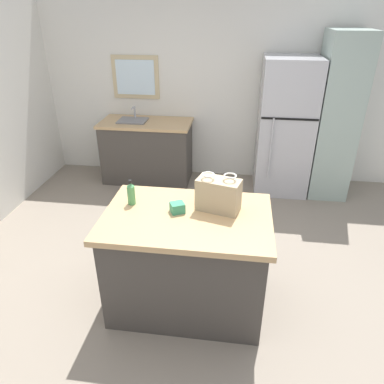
{
  "coord_description": "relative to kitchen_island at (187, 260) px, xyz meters",
  "views": [
    {
      "loc": [
        0.28,
        -2.53,
        2.37
      ],
      "look_at": [
        -0.09,
        0.14,
        0.95
      ],
      "focal_mm": 33.44,
      "sensor_mm": 36.0,
      "label": 1
    }
  ],
  "objects": [
    {
      "name": "tall_cabinet",
      "position": [
        1.6,
        2.41,
        0.6
      ],
      "size": [
        0.5,
        0.65,
        2.12
      ],
      "color": "#9EB2A8",
      "rests_on": "ground"
    },
    {
      "name": "sink_counter",
      "position": [
        -0.97,
        2.45,
        0.0
      ],
      "size": [
        1.3,
        0.65,
        1.08
      ],
      "color": "#423D38",
      "rests_on": "ground"
    },
    {
      "name": "back_wall",
      "position": [
        0.07,
        2.84,
        0.86
      ],
      "size": [
        5.24,
        0.13,
        2.62
      ],
      "color": "silver",
      "rests_on": "ground"
    },
    {
      "name": "small_box",
      "position": [
        -0.08,
        0.04,
        0.49
      ],
      "size": [
        0.14,
        0.13,
        0.08
      ],
      "primitive_type": "cube",
      "rotation": [
        0.0,
        0.0,
        0.47
      ],
      "color": "#388E66",
      "rests_on": "kitchen_island"
    },
    {
      "name": "kitchen_island",
      "position": [
        0.0,
        0.0,
        0.0
      ],
      "size": [
        1.33,
        0.9,
        0.9
      ],
      "color": "#423D38",
      "rests_on": "ground"
    },
    {
      "name": "refrigerator",
      "position": [
        0.98,
        2.41,
        0.45
      ],
      "size": [
        0.71,
        0.73,
        1.81
      ],
      "color": "#B7B7BC",
      "rests_on": "ground"
    },
    {
      "name": "shopping_bag",
      "position": [
        0.24,
        0.12,
        0.58
      ],
      "size": [
        0.37,
        0.25,
        0.31
      ],
      "color": "tan",
      "rests_on": "kitchen_island"
    },
    {
      "name": "bottle",
      "position": [
        -0.48,
        0.12,
        0.54
      ],
      "size": [
        0.06,
        0.06,
        0.22
      ],
      "color": "#4C9956",
      "rests_on": "kitchen_island"
    },
    {
      "name": "ground",
      "position": [
        0.09,
        0.16,
        -0.45
      ],
      "size": [
        6.43,
        6.43,
        0.0
      ],
      "primitive_type": "plane",
      "color": "gray"
    }
  ]
}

